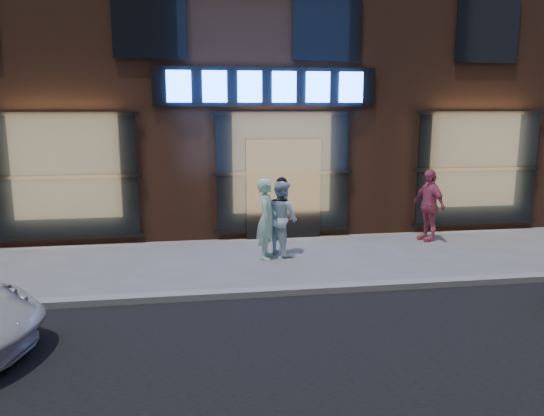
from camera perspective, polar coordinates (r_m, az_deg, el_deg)
The scene contains 6 objects.
ground at distance 9.30m, azimuth 5.46°, elevation -9.02°, with size 90.00×90.00×0.00m, color slate.
curb at distance 9.28m, azimuth 5.46°, elevation -8.67°, with size 60.00×0.25×0.12m, color gray.
storefront_building at distance 16.72m, azimuth -1.26°, elevation 17.71°, with size 30.20×8.28×10.30m.
man_bowtie at distance 11.06m, azimuth -0.60°, elevation -1.18°, with size 0.62×0.41×1.70m, color #C2FFD9.
man_cap at distance 11.36m, azimuth 1.03°, elevation -1.05°, with size 0.79×0.61×1.62m, color white.
passerby at distance 13.12m, azimuth 16.50°, elevation 0.30°, with size 1.00×0.42×1.70m, color #D0556E.
Camera 1 is at (-2.19, -8.47, 3.15)m, focal length 35.00 mm.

